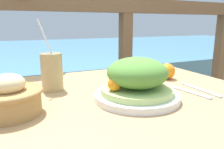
% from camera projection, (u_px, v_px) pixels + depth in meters
% --- Properties ---
extents(patio_table, '(1.07, 0.76, 0.72)m').
position_uv_depth(patio_table, '(100.00, 126.00, 0.72)').
color(patio_table, tan).
rests_on(patio_table, ground_plane).
extents(railing_fence, '(2.80, 0.08, 1.11)m').
position_uv_depth(railing_fence, '(57.00, 52.00, 1.29)').
color(railing_fence, brown).
rests_on(railing_fence, ground_plane).
extents(sea_backdrop, '(12.00, 4.00, 0.55)m').
position_uv_depth(sea_backdrop, '(30.00, 65.00, 3.62)').
color(sea_backdrop, teal).
rests_on(sea_backdrop, ground_plane).
extents(salad_plate, '(0.26, 0.26, 0.13)m').
position_uv_depth(salad_plate, '(137.00, 82.00, 0.66)').
color(salad_plate, silver).
rests_on(salad_plate, patio_table).
extents(drink_glass, '(0.07, 0.07, 0.24)m').
position_uv_depth(drink_glass, '(52.00, 72.00, 0.75)').
color(drink_glass, tan).
rests_on(drink_glass, patio_table).
extents(bread_basket, '(0.17, 0.17, 0.11)m').
position_uv_depth(bread_basket, '(9.00, 98.00, 0.55)').
color(bread_basket, '#AD7F47').
rests_on(bread_basket, patio_table).
extents(fork, '(0.04, 0.18, 0.00)m').
position_uv_depth(fork, '(187.00, 91.00, 0.74)').
color(fork, silver).
rests_on(fork, patio_table).
extents(knife, '(0.02, 0.18, 0.00)m').
position_uv_depth(knife, '(200.00, 89.00, 0.76)').
color(knife, silver).
rests_on(knife, patio_table).
extents(orange_near_basket, '(0.07, 0.07, 0.07)m').
position_uv_depth(orange_near_basket, '(143.00, 73.00, 0.87)').
color(orange_near_basket, orange).
rests_on(orange_near_basket, patio_table).
extents(orange_near_glass, '(0.07, 0.07, 0.07)m').
position_uv_depth(orange_near_glass, '(167.00, 71.00, 0.91)').
color(orange_near_glass, orange).
rests_on(orange_near_glass, patio_table).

